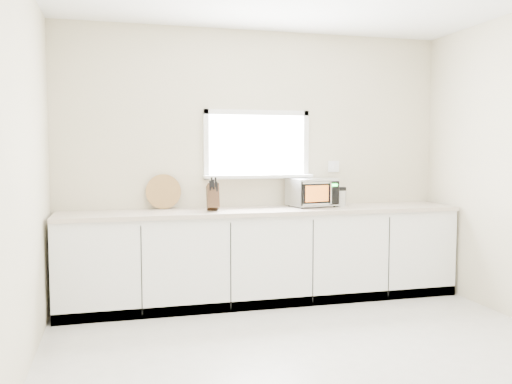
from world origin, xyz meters
name	(u,v)px	position (x,y,z in m)	size (l,w,h in m)	color
ground	(330,367)	(0.00, 0.00, 0.00)	(4.00, 4.00, 0.00)	beige
back_wall	(256,163)	(0.00, 2.00, 1.36)	(4.00, 0.17, 2.70)	beige
cabinets	(264,257)	(0.00, 1.70, 0.44)	(3.92, 0.60, 0.88)	white
countertop	(264,211)	(0.00, 1.69, 0.90)	(3.92, 0.64, 0.04)	beige
microwave	(312,192)	(0.53, 1.78, 1.07)	(0.49, 0.42, 0.29)	black
knife_block	(213,196)	(-0.52, 1.66, 1.06)	(0.12, 0.23, 0.32)	#4A301A
cutting_board	(163,192)	(-0.95, 1.94, 1.09)	(0.34, 0.34, 0.02)	#A67340
coffee_grinder	(341,197)	(0.82, 1.72, 1.02)	(0.14, 0.14, 0.20)	#B0B3B7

